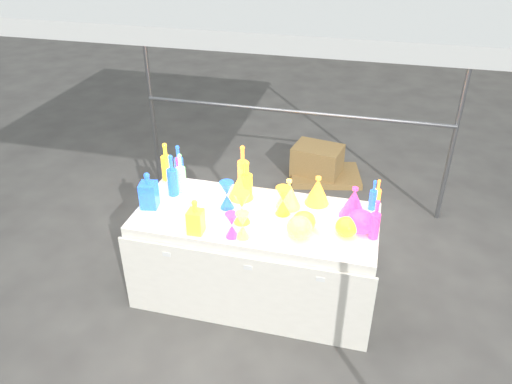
% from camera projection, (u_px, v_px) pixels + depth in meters
% --- Properties ---
extents(ground, '(80.00, 80.00, 0.00)m').
position_uv_depth(ground, '(256.00, 291.00, 4.10)').
color(ground, '#63615C').
rests_on(ground, ground).
extents(display_table, '(1.84, 0.83, 0.75)m').
position_uv_depth(display_table, '(256.00, 256.00, 3.89)').
color(display_table, white).
rests_on(display_table, ground).
extents(cardboard_box_closed, '(0.59, 0.47, 0.38)m').
position_uv_depth(cardboard_box_closed, '(317.00, 162.00, 5.65)').
color(cardboard_box_closed, '#9B7846').
rests_on(cardboard_box_closed, ground).
extents(cardboard_box_flat, '(0.88, 0.71, 0.07)m').
position_uv_depth(cardboard_box_flat, '(325.00, 175.00, 5.71)').
color(cardboard_box_flat, '#9B7846').
rests_on(cardboard_box_flat, ground).
extents(bottle_0, '(0.09, 0.09, 0.33)m').
position_uv_depth(bottle_0, '(166.00, 161.00, 4.09)').
color(bottle_0, red).
rests_on(bottle_0, display_table).
extents(bottle_1, '(0.10, 0.10, 0.32)m').
position_uv_depth(bottle_1, '(179.00, 163.00, 4.07)').
color(bottle_1, '#167D42').
rests_on(bottle_1, display_table).
extents(bottle_2, '(0.09, 0.09, 0.38)m').
position_uv_depth(bottle_2, '(243.00, 168.00, 3.94)').
color(bottle_2, yellow).
rests_on(bottle_2, display_table).
extents(bottle_3, '(0.10, 0.10, 0.28)m').
position_uv_depth(bottle_3, '(178.00, 173.00, 3.97)').
color(bottle_3, '#1B549F').
rests_on(bottle_3, display_table).
extents(bottle_5, '(0.09, 0.09, 0.34)m').
position_uv_depth(bottle_5, '(181.00, 173.00, 3.91)').
color(bottle_5, '#C828AE').
rests_on(bottle_5, display_table).
extents(bottle_6, '(0.09, 0.09, 0.32)m').
position_uv_depth(bottle_6, '(247.00, 180.00, 3.84)').
color(bottle_6, red).
rests_on(bottle_6, display_table).
extents(bottle_7, '(0.10, 0.10, 0.35)m').
position_uv_depth(bottle_7, '(172.00, 175.00, 3.87)').
color(bottle_7, '#167D42').
rests_on(bottle_7, display_table).
extents(decanter_1, '(0.11, 0.11, 0.27)m').
position_uv_depth(decanter_1, '(195.00, 216.00, 3.46)').
color(decanter_1, yellow).
rests_on(decanter_1, display_table).
extents(decanter_2, '(0.14, 0.14, 0.29)m').
position_uv_depth(decanter_2, '(148.00, 190.00, 3.74)').
color(decanter_2, '#167D42').
rests_on(decanter_2, display_table).
extents(hourglass_0, '(0.15, 0.15, 0.25)m').
position_uv_depth(hourglass_0, '(242.00, 208.00, 3.57)').
color(hourglass_0, yellow).
rests_on(hourglass_0, display_table).
extents(hourglass_1, '(0.10, 0.10, 0.19)m').
position_uv_depth(hourglass_1, '(232.00, 225.00, 3.43)').
color(hourglass_1, '#1B549F').
rests_on(hourglass_1, display_table).
extents(hourglass_2, '(0.13, 0.13, 0.20)m').
position_uv_depth(hourglass_2, '(243.00, 225.00, 3.42)').
color(hourglass_2, '#158675').
rests_on(hourglass_2, display_table).
extents(hourglass_4, '(0.12, 0.12, 0.22)m').
position_uv_depth(hourglass_4, '(283.00, 201.00, 3.67)').
color(hourglass_4, red).
rests_on(hourglass_4, display_table).
extents(hourglass_5, '(0.14, 0.14, 0.22)m').
position_uv_depth(hourglass_5, '(227.00, 195.00, 3.74)').
color(hourglass_5, '#167D42').
rests_on(hourglass_5, display_table).
extents(globe_0, '(0.17, 0.17, 0.13)m').
position_uv_depth(globe_0, '(346.00, 228.00, 3.46)').
color(globe_0, red).
rests_on(globe_0, display_table).
extents(globe_1, '(0.20, 0.20, 0.14)m').
position_uv_depth(globe_1, '(299.00, 229.00, 3.43)').
color(globe_1, '#158675').
rests_on(globe_1, display_table).
extents(globe_2, '(0.19, 0.19, 0.13)m').
position_uv_depth(globe_2, '(304.00, 223.00, 3.51)').
color(globe_2, yellow).
rests_on(globe_2, display_table).
extents(globe_3, '(0.22, 0.22, 0.16)m').
position_uv_depth(globe_3, '(361.00, 223.00, 3.48)').
color(globe_3, '#1B549F').
rests_on(globe_3, display_table).
extents(lampshade_0, '(0.26, 0.26, 0.24)m').
position_uv_depth(lampshade_0, '(241.00, 184.00, 3.86)').
color(lampshade_0, '#D6F633').
rests_on(lampshade_0, display_table).
extents(lampshade_1, '(0.21, 0.21, 0.23)m').
position_uv_depth(lampshade_1, '(318.00, 190.00, 3.80)').
color(lampshade_1, '#D6F633').
rests_on(lampshade_1, display_table).
extents(lampshade_2, '(0.21, 0.21, 0.24)m').
position_uv_depth(lampshade_2, '(354.00, 202.00, 3.64)').
color(lampshade_2, '#1B549F').
rests_on(lampshade_2, display_table).
extents(lampshade_3, '(0.21, 0.21, 0.23)m').
position_uv_depth(lampshade_3, '(289.00, 193.00, 3.76)').
color(lampshade_3, '#158675').
rests_on(lampshade_3, display_table).
extents(bottle_8, '(0.07, 0.07, 0.25)m').
position_uv_depth(bottle_8, '(373.00, 195.00, 3.72)').
color(bottle_8, '#167D42').
rests_on(bottle_8, display_table).
extents(bottle_9, '(0.06, 0.06, 0.25)m').
position_uv_depth(bottle_9, '(377.00, 194.00, 3.73)').
color(bottle_9, yellow).
rests_on(bottle_9, display_table).
extents(bottle_10, '(0.08, 0.08, 0.30)m').
position_uv_depth(bottle_10, '(376.00, 219.00, 3.39)').
color(bottle_10, '#1B549F').
rests_on(bottle_10, display_table).
extents(bottle_11, '(0.07, 0.07, 0.29)m').
position_uv_depth(bottle_11, '(375.00, 219.00, 3.41)').
color(bottle_11, '#158675').
rests_on(bottle_11, display_table).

